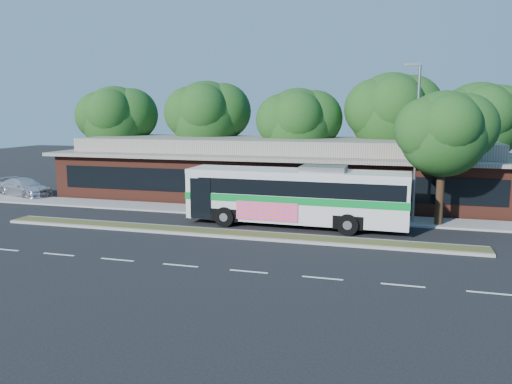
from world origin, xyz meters
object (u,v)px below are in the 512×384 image
sedan (25,188)px  sidewalk_tree (450,132)px  lamp_post (416,139)px  transit_bus (297,192)px

sedan → sidewalk_tree: 30.47m
lamp_post → sidewalk_tree: size_ratio=1.20×
lamp_post → transit_bus: size_ratio=0.73×
transit_bus → sidewalk_tree: 9.07m
sedan → lamp_post: bearing=-77.2°
lamp_post → sidewalk_tree: bearing=-2.4°
sedan → sidewalk_tree: sidewalk_tree is taller
transit_bus → sedan: (-21.98, 4.21, -1.23)m
transit_bus → lamp_post: bearing=22.0°
lamp_post → sidewalk_tree: 1.83m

